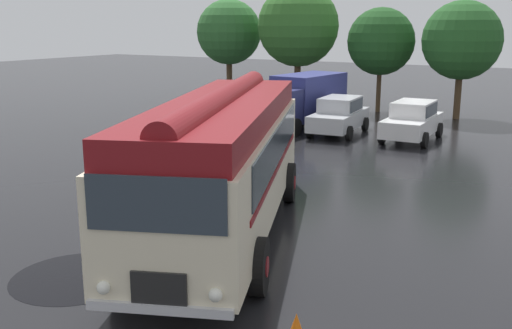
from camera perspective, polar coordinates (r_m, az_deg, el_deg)
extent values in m
plane|color=black|center=(14.75, -4.95, -6.19)|extent=(120.00, 120.00, 0.00)
cube|color=beige|center=(13.97, -3.16, -0.43)|extent=(6.12, 10.20, 2.10)
cube|color=maroon|center=(13.71, -3.23, 4.98)|extent=(5.86, 9.94, 0.56)
cylinder|color=maroon|center=(13.68, -3.24, 6.05)|extent=(4.18, 9.01, 0.60)
cube|color=#2D3842|center=(13.94, 2.16, 1.96)|extent=(3.08, 7.41, 0.84)
cube|color=#2D3842|center=(14.43, -7.88, 2.23)|extent=(3.08, 7.41, 0.84)
cube|color=maroon|center=(13.96, 2.08, -0.30)|extent=(3.15, 7.59, 0.12)
cube|color=maroon|center=(14.45, -7.91, 0.06)|extent=(3.15, 7.59, 0.12)
cube|color=#2D3842|center=(9.11, -9.54, -3.79)|extent=(2.05, 0.87, 0.88)
cube|color=black|center=(9.60, -9.23, -11.64)|extent=(0.85, 0.40, 0.56)
cube|color=silver|center=(9.73, -9.19, -13.45)|extent=(2.23, 1.00, 0.16)
sphere|color=white|center=(9.38, -3.87, -12.30)|extent=(0.22, 0.22, 0.22)
sphere|color=white|center=(9.90, -14.31, -11.29)|extent=(0.22, 0.22, 0.22)
cylinder|color=black|center=(11.18, 0.31, -9.68)|extent=(0.68, 1.12, 1.10)
cylinder|color=maroon|center=(11.18, 0.31, -9.68)|extent=(0.44, 0.48, 0.39)
cylinder|color=black|center=(11.80, -12.43, -8.73)|extent=(0.68, 1.12, 1.10)
cylinder|color=maroon|center=(11.80, -12.43, -8.73)|extent=(0.44, 0.48, 0.39)
cylinder|color=black|center=(16.83, 3.21, -1.72)|extent=(0.68, 1.12, 1.10)
cylinder|color=maroon|center=(16.83, 3.21, -1.72)|extent=(0.44, 0.48, 0.39)
cylinder|color=black|center=(17.25, -5.42, -1.38)|extent=(0.68, 1.12, 1.10)
cylinder|color=maroon|center=(17.25, -5.42, -1.38)|extent=(0.44, 0.48, 0.39)
cube|color=#B7BABF|center=(27.25, 7.89, 4.28)|extent=(2.11, 4.35, 0.70)
cube|color=#B7BABF|center=(27.29, 8.03, 5.71)|extent=(1.71, 2.32, 0.64)
cube|color=#2D3842|center=(27.08, 9.56, 5.60)|extent=(0.22, 1.92, 0.50)
cube|color=#2D3842|center=(27.52, 6.51, 5.82)|extent=(0.22, 1.92, 0.50)
cylinder|color=black|center=(25.83, 8.86, 2.95)|extent=(0.26, 0.66, 0.64)
cylinder|color=black|center=(26.36, 5.19, 3.27)|extent=(0.26, 0.66, 0.64)
cylinder|color=black|center=(28.30, 10.36, 3.80)|extent=(0.26, 0.66, 0.64)
cylinder|color=black|center=(28.79, 6.97, 4.09)|extent=(0.26, 0.66, 0.64)
cube|color=silver|center=(26.39, 14.63, 3.67)|extent=(1.83, 4.25, 0.70)
cube|color=silver|center=(26.44, 14.80, 5.15)|extent=(1.56, 2.23, 0.64)
cube|color=#2D3842|center=(26.26, 16.40, 5.00)|extent=(0.08, 1.93, 0.50)
cube|color=#2D3842|center=(26.63, 13.22, 5.30)|extent=(0.08, 1.93, 0.50)
cylinder|color=black|center=(25.00, 15.77, 2.26)|extent=(0.22, 0.65, 0.64)
cylinder|color=black|center=(25.45, 11.92, 2.67)|extent=(0.22, 0.65, 0.64)
cylinder|color=black|center=(27.51, 17.05, 3.16)|extent=(0.22, 0.65, 0.64)
cylinder|color=black|center=(27.92, 13.53, 3.52)|extent=(0.22, 0.65, 0.64)
cube|color=navy|center=(29.35, 5.09, 6.54)|extent=(2.38, 4.12, 2.10)
cube|color=navy|center=(26.97, 1.84, 5.44)|extent=(2.06, 1.92, 1.60)
cube|color=#2D3842|center=(26.22, 0.75, 5.84)|extent=(1.69, 0.20, 0.72)
cylinder|color=black|center=(26.57, 3.75, 3.55)|extent=(0.32, 0.82, 0.80)
cylinder|color=black|center=(27.74, 0.13, 4.00)|extent=(0.32, 0.82, 0.80)
cylinder|color=black|center=(29.60, 7.51, 4.48)|extent=(0.32, 0.82, 0.80)
cylinder|color=black|center=(30.65, 4.10, 4.86)|extent=(0.32, 0.82, 0.80)
cylinder|color=#4C3823|center=(39.02, -2.55, 8.20)|extent=(0.37, 0.37, 2.80)
sphere|color=#2D662D|center=(38.87, -2.60, 12.51)|extent=(4.09, 4.09, 4.09)
sphere|color=#2D662D|center=(38.89, -2.70, 12.15)|extent=(2.43, 2.43, 2.43)
cylinder|color=#4C3823|center=(36.30, 3.96, 7.90)|extent=(0.39, 0.39, 2.94)
sphere|color=#336B28|center=(36.13, 4.05, 13.06)|extent=(4.78, 4.78, 4.78)
sphere|color=#336B28|center=(36.47, 3.38, 13.66)|extent=(3.51, 3.51, 3.51)
cylinder|color=#4C3823|center=(34.47, 11.60, 7.01)|extent=(0.25, 0.25, 2.51)
sphere|color=#1E4C1E|center=(34.29, 11.81, 11.40)|extent=(3.70, 3.70, 3.70)
sphere|color=#1E4C1E|center=(34.04, 11.14, 11.32)|extent=(2.15, 2.15, 2.15)
cylinder|color=#4C3823|center=(33.01, 18.66, 6.33)|extent=(0.34, 0.34, 2.53)
sphere|color=#235623|center=(32.81, 19.03, 11.13)|extent=(4.01, 4.01, 4.01)
sphere|color=#235623|center=(32.91, 18.67, 11.08)|extent=(2.76, 2.76, 2.76)
cylinder|color=black|center=(12.60, -16.75, -10.24)|extent=(2.55, 2.55, 0.01)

